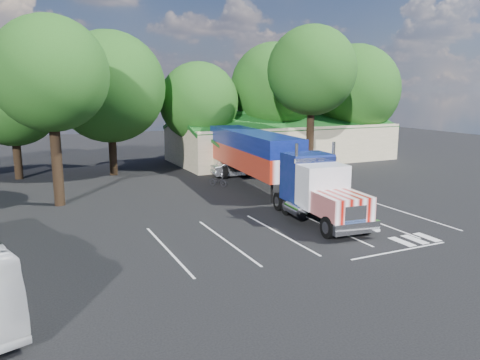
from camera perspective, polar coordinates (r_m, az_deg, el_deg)
name	(u,v)px	position (r m, az deg, el deg)	size (l,w,h in m)	color
ground	(235,209)	(31.32, -0.66, -3.52)	(120.00, 120.00, 0.00)	black
event_hall	(280,140)	(52.77, 4.93, 4.85)	(24.20, 14.12, 5.55)	beige
tree_row_b	(12,98)	(45.41, -26.04, 9.01)	(8.40, 8.40, 11.35)	black
tree_row_c	(109,87)	(44.45, -15.63, 10.86)	(10.00, 10.00, 13.05)	black
tree_row_d	(199,102)	(48.06, -5.04, 9.46)	(8.00, 8.00, 10.60)	black
tree_row_e	(274,87)	(52.27, 4.22, 11.25)	(9.60, 9.60, 12.90)	black
tree_row_f	(355,90)	(56.87, 13.80, 10.65)	(10.40, 10.40, 13.00)	black
tree_near_left	(50,74)	(33.68, -22.13, 11.84)	(7.60, 7.60, 12.65)	black
tree_near_right	(312,71)	(43.40, 8.77, 13.02)	(8.00, 8.00, 13.50)	black
semi_truck	(266,159)	(35.46, 3.16, 2.58)	(4.93, 22.65, 4.71)	black
woman	(337,209)	(27.99, 11.72, -3.51)	(0.70, 0.46, 1.91)	black
bicycle	(218,181)	(38.46, -2.70, -0.11)	(0.59, 1.69, 0.89)	black
silver_sedan	(237,168)	(42.56, -0.40, 1.42)	(1.60, 4.59, 1.51)	#B5B7BE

